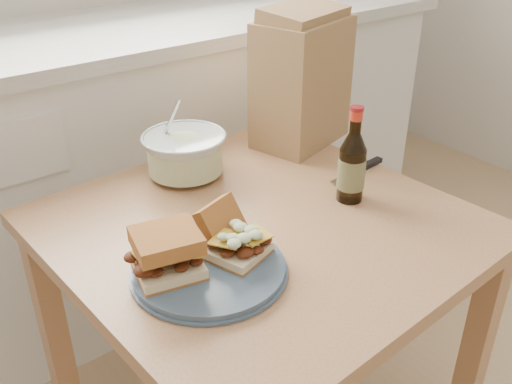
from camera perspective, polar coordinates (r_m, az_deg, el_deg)
cabinet_run at (r=1.98m, az=-14.53°, el=2.12°), size 2.50×0.64×0.94m
dining_table at (r=1.29m, az=0.45°, el=-6.72°), size 0.87×0.87×0.69m
plate at (r=1.08m, az=-4.72°, el=-7.70°), size 0.29×0.29×0.02m
sandwich_left at (r=1.04m, az=-8.84°, el=-6.01°), size 0.14×0.13×0.09m
sandwich_right at (r=1.09m, az=-2.33°, el=-4.54°), size 0.13×0.17×0.09m
coleslaw_bowl at (r=1.41m, az=-7.12°, el=3.64°), size 0.21×0.21×0.20m
beer_bottle at (r=1.29m, az=9.57°, el=2.58°), size 0.06×0.06×0.22m
knife at (r=1.47m, az=10.84°, el=2.51°), size 0.19×0.03×0.01m
paper_bag at (r=1.56m, az=4.58°, el=10.81°), size 0.29×0.23×0.33m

